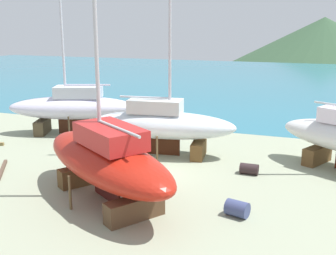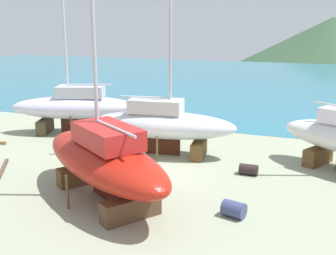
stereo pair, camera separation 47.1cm
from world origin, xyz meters
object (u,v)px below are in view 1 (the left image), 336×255
object	(u,v)px
sailboat_mid_port	(106,159)
sailboat_small_center	(162,124)
sailboat_far_slipway	(73,107)
barrel_tar_black	(237,209)
barrel_rust_far	(249,169)

from	to	relation	value
sailboat_mid_port	sailboat_small_center	world-z (taller)	sailboat_mid_port
sailboat_far_slipway	barrel_tar_black	distance (m)	16.42
barrel_tar_black	sailboat_mid_port	bearing A→B (deg)	-176.48
sailboat_small_center	barrel_tar_black	world-z (taller)	sailboat_small_center
sailboat_far_slipway	barrel_rust_far	size ratio (longest dim) A/B	17.17
sailboat_small_center	barrel_tar_black	distance (m)	8.99
sailboat_mid_port	barrel_rust_far	size ratio (longest dim) A/B	16.87
barrel_rust_far	barrel_tar_black	distance (m)	5.11
sailboat_mid_port	barrel_tar_black	bearing A→B (deg)	-142.19
sailboat_mid_port	barrel_tar_black	distance (m)	5.96
sailboat_far_slipway	sailboat_small_center	xyz separation A→B (m)	(7.70, -2.53, -0.06)
sailboat_far_slipway	barrel_rust_far	xyz separation A→B (m)	(13.17, -4.14, -1.68)
sailboat_far_slipway	barrel_rust_far	distance (m)	13.91
sailboat_small_center	barrel_tar_black	bearing A→B (deg)	-56.41
sailboat_small_center	barrel_tar_black	size ratio (longest dim) A/B	16.93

